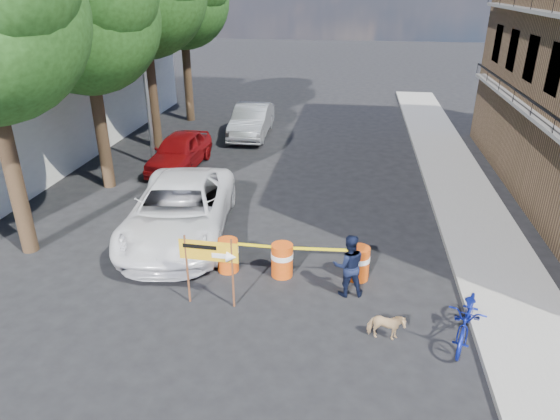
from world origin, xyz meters
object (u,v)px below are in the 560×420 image
(pedestrian, at_px, (349,265))
(sedan_silver, at_px, (252,121))
(barrel_far_left, at_px, (138,247))
(suv_white, at_px, (180,210))
(barrel_mid_right, at_px, (282,259))
(dog, at_px, (386,326))
(barrel_mid_left, at_px, (228,255))
(sedan_red, at_px, (180,151))
(bicycle, at_px, (472,298))
(barrel_far_right, at_px, (358,263))
(detour_sign, at_px, (216,257))

(pedestrian, xyz_separation_m, sedan_silver, (-5.05, 13.31, -0.04))
(barrel_far_left, bearing_deg, suv_white, 70.38)
(barrel_mid_right, distance_m, pedestrian, 1.85)
(dog, bearing_deg, barrel_mid_right, 51.66)
(barrel_mid_left, relative_size, sedan_silver, 0.19)
(barrel_mid_right, relative_size, sedan_red, 0.21)
(barrel_mid_left, xyz_separation_m, bicycle, (5.72, -2.01, 0.57))
(barrel_far_left, bearing_deg, barrel_mid_right, -0.98)
(barrel_mid_left, bearing_deg, sedan_red, 117.07)
(pedestrian, height_order, sedan_silver, pedestrian)
(barrel_mid_left, height_order, barrel_far_right, same)
(barrel_far_left, xyz_separation_m, barrel_far_right, (5.91, 0.06, 0.00))
(sedan_silver, bearing_deg, barrel_far_left, -93.84)
(barrel_mid_right, bearing_deg, barrel_mid_left, 178.42)
(barrel_mid_right, relative_size, barrel_far_right, 1.00)
(barrel_mid_left, relative_size, suv_white, 0.15)
(barrel_far_left, height_order, bicycle, bicycle)
(barrel_mid_left, relative_size, detour_sign, 0.50)
(barrel_mid_right, distance_m, suv_white, 3.80)
(detour_sign, relative_size, suv_white, 0.30)
(sedan_silver, bearing_deg, bicycle, -63.67)
(barrel_far_right, distance_m, dog, 2.44)
(barrel_far_left, xyz_separation_m, sedan_silver, (0.61, 12.63, 0.30))
(detour_sign, bearing_deg, suv_white, 123.62)
(barrel_far_right, bearing_deg, barrel_mid_right, -176.16)
(suv_white, relative_size, sedan_silver, 1.30)
(barrel_mid_left, relative_size, bicycle, 0.43)
(barrel_far_left, xyz_separation_m, dog, (6.51, -2.30, -0.14))
(suv_white, xyz_separation_m, sedan_red, (-2.00, 5.86, -0.12))
(bicycle, bearing_deg, pedestrian, 170.71)
(dog, bearing_deg, pedestrian, 30.51)
(pedestrian, relative_size, sedan_silver, 0.34)
(barrel_far_right, height_order, sedan_silver, sedan_silver)
(sedan_silver, bearing_deg, dog, -69.51)
(detour_sign, relative_size, dog, 2.27)
(barrel_mid_left, xyz_separation_m, suv_white, (-1.88, 1.74, 0.37))
(barrel_far_left, height_order, dog, barrel_far_left)
(barrel_mid_left, xyz_separation_m, dog, (4.02, -2.27, -0.14))
(bicycle, bearing_deg, suv_white, 172.42)
(bicycle, xyz_separation_m, sedan_red, (-9.60, 9.60, -0.32))
(pedestrian, relative_size, bicycle, 0.77)
(barrel_mid_right, height_order, sedan_silver, sedan_silver)
(pedestrian, relative_size, suv_white, 0.27)
(bicycle, xyz_separation_m, sedan_silver, (-7.60, 14.66, -0.27))
(barrel_mid_left, relative_size, barrel_mid_right, 1.00)
(sedan_silver, bearing_deg, suv_white, -91.07)
(barrel_mid_left, height_order, dog, barrel_mid_left)
(barrel_mid_left, distance_m, sedan_red, 8.53)
(barrel_far_left, xyz_separation_m, sedan_red, (-1.39, 7.57, 0.25))
(suv_white, bearing_deg, barrel_far_right, -24.87)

